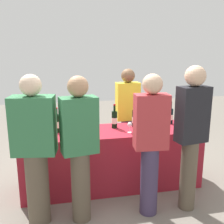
% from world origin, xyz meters
% --- Properties ---
extents(ground_plane, '(12.00, 12.00, 0.00)m').
position_xyz_m(ground_plane, '(0.00, 0.00, 0.00)').
color(ground_plane, slate).
extents(tasting_table, '(2.36, 0.65, 0.80)m').
position_xyz_m(tasting_table, '(0.00, 0.00, 0.40)').
color(tasting_table, maroon).
rests_on(tasting_table, ground_plane).
extents(wine_bottle_0, '(0.07, 0.07, 0.30)m').
position_xyz_m(wine_bottle_0, '(-0.88, 0.16, 0.90)').
color(wine_bottle_0, black).
rests_on(wine_bottle_0, tasting_table).
extents(wine_bottle_1, '(0.08, 0.08, 0.33)m').
position_xyz_m(wine_bottle_1, '(-0.71, 0.06, 0.92)').
color(wine_bottle_1, black).
rests_on(wine_bottle_1, tasting_table).
extents(wine_bottle_2, '(0.07, 0.07, 0.33)m').
position_xyz_m(wine_bottle_2, '(-0.36, 0.14, 0.91)').
color(wine_bottle_2, black).
rests_on(wine_bottle_2, tasting_table).
extents(wine_bottle_3, '(0.08, 0.08, 0.33)m').
position_xyz_m(wine_bottle_3, '(0.06, 0.10, 0.92)').
color(wine_bottle_3, black).
rests_on(wine_bottle_3, tasting_table).
extents(wine_bottle_4, '(0.07, 0.07, 0.34)m').
position_xyz_m(wine_bottle_4, '(0.33, 0.09, 0.92)').
color(wine_bottle_4, black).
rests_on(wine_bottle_4, tasting_table).
extents(wine_bottle_5, '(0.07, 0.07, 0.32)m').
position_xyz_m(wine_bottle_5, '(0.89, 0.14, 0.91)').
color(wine_bottle_5, black).
rests_on(wine_bottle_5, tasting_table).
extents(wine_glass_0, '(0.07, 0.07, 0.15)m').
position_xyz_m(wine_glass_0, '(-0.31, -0.13, 0.90)').
color(wine_glass_0, silver).
rests_on(wine_glass_0, tasting_table).
extents(wine_glass_1, '(0.06, 0.06, 0.14)m').
position_xyz_m(wine_glass_1, '(0.20, -0.14, 0.90)').
color(wine_glass_1, silver).
rests_on(wine_glass_1, tasting_table).
extents(wine_glass_2, '(0.06, 0.06, 0.13)m').
position_xyz_m(wine_glass_2, '(0.43, -0.15, 0.89)').
color(wine_glass_2, silver).
rests_on(wine_glass_2, tasting_table).
extents(server_pouring, '(0.36, 0.21, 1.56)m').
position_xyz_m(server_pouring, '(0.37, 0.58, 0.85)').
color(server_pouring, '#3F3351').
rests_on(server_pouring, ground_plane).
extents(guest_0, '(0.47, 0.30, 1.62)m').
position_xyz_m(guest_0, '(-0.94, -0.62, 0.86)').
color(guest_0, brown).
rests_on(guest_0, ground_plane).
extents(guest_1, '(0.40, 0.27, 1.60)m').
position_xyz_m(guest_1, '(-0.49, -0.67, 0.87)').
color(guest_1, brown).
rests_on(guest_1, ground_plane).
extents(guest_2, '(0.38, 0.23, 1.60)m').
position_xyz_m(guest_2, '(0.28, -0.71, 0.88)').
color(guest_2, '#3F3351').
rests_on(guest_2, ground_plane).
extents(guest_3, '(0.37, 0.24, 1.68)m').
position_xyz_m(guest_3, '(0.76, -0.71, 0.94)').
color(guest_3, brown).
rests_on(guest_3, ground_plane).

